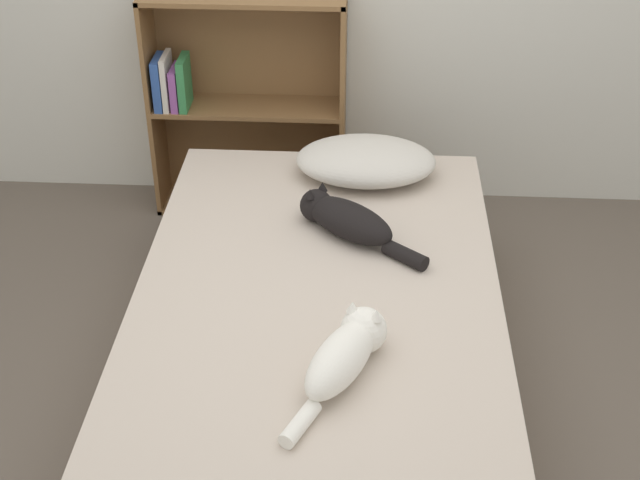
{
  "coord_description": "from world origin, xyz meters",
  "views": [
    {
      "loc": [
        0.14,
        -2.3,
        2.19
      ],
      "look_at": [
        0.0,
        0.15,
        0.56
      ],
      "focal_mm": 50.0,
      "sensor_mm": 36.0,
      "label": 1
    }
  ],
  "objects_px": {
    "pillow": "(366,161)",
    "bookshelf": "(242,100)",
    "bed": "(317,346)",
    "cat_dark": "(345,219)",
    "cat_light": "(346,352)"
  },
  "relations": [
    {
      "from": "cat_light",
      "to": "cat_dark",
      "type": "bearing_deg",
      "value": 27.32
    },
    {
      "from": "cat_light",
      "to": "cat_dark",
      "type": "distance_m",
      "value": 0.72
    },
    {
      "from": "bed",
      "to": "cat_dark",
      "type": "height_order",
      "value": "cat_dark"
    },
    {
      "from": "pillow",
      "to": "cat_dark",
      "type": "bearing_deg",
      "value": -98.94
    },
    {
      "from": "pillow",
      "to": "bed",
      "type": "bearing_deg",
      "value": -100.66
    },
    {
      "from": "bed",
      "to": "cat_dark",
      "type": "xyz_separation_m",
      "value": [
        0.08,
        0.34,
        0.29
      ]
    },
    {
      "from": "bed",
      "to": "cat_light",
      "type": "distance_m",
      "value": 0.49
    },
    {
      "from": "pillow",
      "to": "cat_light",
      "type": "bearing_deg",
      "value": -91.93
    },
    {
      "from": "cat_light",
      "to": "bookshelf",
      "type": "relative_size",
      "value": 0.49
    },
    {
      "from": "bed",
      "to": "pillow",
      "type": "distance_m",
      "value": 0.83
    },
    {
      "from": "pillow",
      "to": "bookshelf",
      "type": "xyz_separation_m",
      "value": [
        -0.56,
        0.56,
        -0.02
      ]
    },
    {
      "from": "cat_dark",
      "to": "cat_light",
      "type": "bearing_deg",
      "value": 130.48
    },
    {
      "from": "bed",
      "to": "cat_light",
      "type": "bearing_deg",
      "value": -74.43
    },
    {
      "from": "bookshelf",
      "to": "cat_dark",
      "type": "bearing_deg",
      "value": -63.22
    },
    {
      "from": "pillow",
      "to": "bookshelf",
      "type": "bearing_deg",
      "value": 134.83
    }
  ]
}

